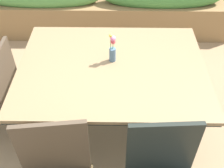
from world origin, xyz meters
name	(u,v)px	position (x,y,z in m)	size (l,w,h in m)	color
ground_plane	(109,129)	(0.00, 0.00, 0.00)	(12.00, 12.00, 0.00)	#9E7F5B
dining_table	(112,72)	(0.03, 0.01, 0.73)	(1.47, 1.12, 0.79)	#8C704C
flower_vase	(113,48)	(0.03, 0.08, 0.91)	(0.05, 0.06, 0.25)	slate
planter_box	(103,10)	(-0.12, 1.68, 0.37)	(3.45, 0.41, 0.78)	olive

